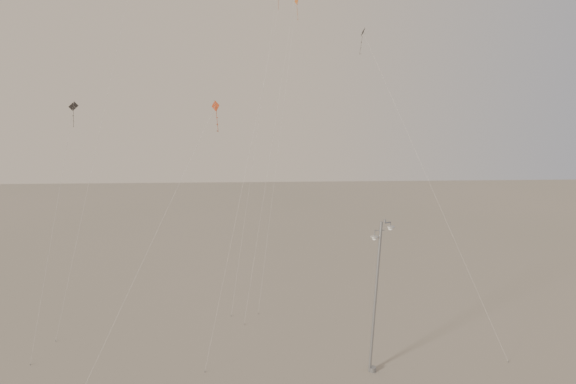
{
  "coord_description": "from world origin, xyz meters",
  "views": [
    {
      "loc": [
        0.21,
        -24.31,
        16.46
      ],
      "look_at": [
        1.71,
        5.0,
        11.15
      ],
      "focal_mm": 28.0,
      "sensor_mm": 36.0,
      "label": 1
    }
  ],
  "objects": [
    {
      "name": "street_lamp",
      "position": [
        7.05,
        1.67,
        5.34
      ],
      "size": [
        1.54,
        0.76,
        10.03
      ],
      "color": "#94979C",
      "rests_on": "ground"
    },
    {
      "name": "kite_4",
      "position": [
        10.43,
        12.87,
        17.9
      ],
      "size": [
        7.75,
        14.17,
        23.57
      ],
      "rotation": [
        0.0,
        0.0,
        1.73
      ],
      "color": "#35302C",
      "rests_on": "ground"
    },
    {
      "name": "kite_7",
      "position": [
        0.86,
        16.11,
        23.19
      ],
      "size": [
        4.81,
        7.67,
        28.44
      ],
      "rotation": [
        0.0,
        0.0,
        0.21
      ],
      "color": "#973216",
      "rests_on": "ground"
    },
    {
      "name": "kite_6",
      "position": [
        -14.19,
        8.59,
        13.0
      ],
      "size": [
        1.81,
        6.81,
        17.15
      ],
      "rotation": [
        0.0,
        0.0,
        0.91
      ],
      "color": "#35302C",
      "rests_on": "ground"
    },
    {
      "name": "kite_3",
      "position": [
        -4.5,
        0.98,
        12.61
      ],
      "size": [
        7.78,
        8.02,
        17.07
      ],
      "rotation": [
        0.0,
        0.0,
        -0.41
      ],
      "color": "#973216",
      "rests_on": "ground"
    },
    {
      "name": "kite_5",
      "position": [
        2.77,
        22.65,
        21.66
      ],
      "size": [
        4.43,
        16.42,
        28.48
      ],
      "rotation": [
        0.0,
        0.0,
        -0.92
      ],
      "color": "#A9501C",
      "rests_on": "ground"
    },
    {
      "name": "kite_1",
      "position": [
        0.4,
        9.05,
        19.49
      ],
      "size": [
        5.96,
        9.77,
        26.98
      ],
      "rotation": [
        0.0,
        0.0,
        -0.5
      ],
      "color": "#35302C",
      "rests_on": "ground"
    }
  ]
}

